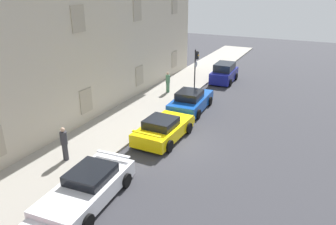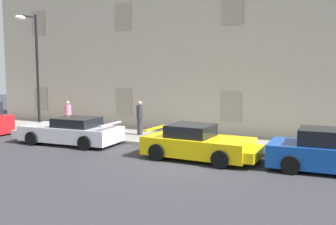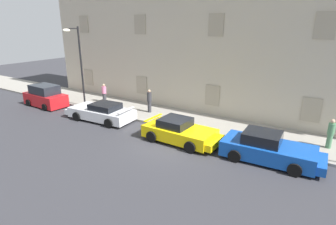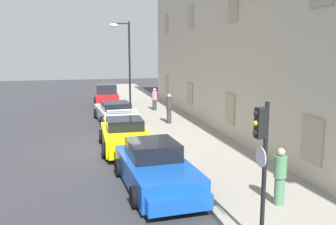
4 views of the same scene
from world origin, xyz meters
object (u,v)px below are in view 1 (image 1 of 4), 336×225
at_px(sportscar_red_lead, 84,191).
at_px(pedestrian_admiring, 64,143).
at_px(pedestrian_bystander, 168,82).
at_px(sportscar_yellow_flank, 165,128).
at_px(sportscar_white_middle, 192,101).
at_px(hatchback_parked, 224,73).
at_px(traffic_light, 196,62).

height_order(sportscar_red_lead, pedestrian_admiring, pedestrian_admiring).
bearing_deg(pedestrian_bystander, sportscar_yellow_flank, -155.41).
xyz_separation_m(sportscar_red_lead, pedestrian_bystander, (14.18, 3.13, 0.41)).
distance_m(sportscar_yellow_flank, pedestrian_admiring, 5.68).
xyz_separation_m(sportscar_white_middle, pedestrian_bystander, (2.35, 3.01, 0.36)).
height_order(hatchback_parked, traffic_light, traffic_light).
bearing_deg(traffic_light, sportscar_yellow_flank, -169.47).
xyz_separation_m(sportscar_yellow_flank, sportscar_white_middle, (4.96, 0.33, 0.02)).
distance_m(sportscar_red_lead, hatchback_parked, 19.49).
height_order(sportscar_red_lead, traffic_light, traffic_light).
bearing_deg(pedestrian_admiring, traffic_light, -6.14).
distance_m(sportscar_white_middle, pedestrian_bystander, 3.84).
distance_m(sportscar_yellow_flank, sportscar_white_middle, 4.97).
bearing_deg(pedestrian_admiring, sportscar_red_lead, -126.34).
bearing_deg(traffic_light, pedestrian_admiring, 173.86).
xyz_separation_m(hatchback_parked, traffic_light, (-3.43, 1.42, 1.57)).
bearing_deg(sportscar_red_lead, hatchback_parked, 0.19).
bearing_deg(sportscar_yellow_flank, pedestrian_bystander, 24.59).
bearing_deg(sportscar_white_middle, pedestrian_admiring, 163.42).
xyz_separation_m(pedestrian_admiring, pedestrian_bystander, (11.99, 0.15, -0.06)).
xyz_separation_m(sportscar_yellow_flank, hatchback_parked, (12.62, 0.29, 0.19)).
bearing_deg(sportscar_red_lead, pedestrian_admiring, 53.66).
bearing_deg(pedestrian_bystander, hatchback_parked, -29.96).
xyz_separation_m(sportscar_red_lead, hatchback_parked, (19.49, 0.06, 0.22)).
relative_size(sportscar_yellow_flank, hatchback_parked, 1.24).
distance_m(sportscar_red_lead, sportscar_yellow_flank, 6.87).
bearing_deg(pedestrian_bystander, traffic_light, -41.02).
height_order(sportscar_yellow_flank, traffic_light, traffic_light).
distance_m(traffic_light, pedestrian_admiring, 14.01).
distance_m(hatchback_parked, pedestrian_bystander, 6.13).
xyz_separation_m(traffic_light, pedestrian_admiring, (-13.87, 1.49, -1.32)).
relative_size(sportscar_yellow_flank, pedestrian_bystander, 2.77).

